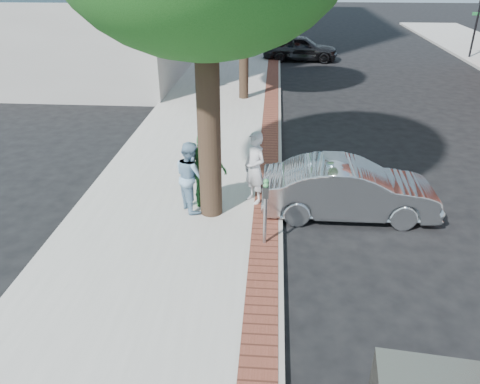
# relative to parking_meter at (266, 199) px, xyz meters

# --- Properties ---
(ground) EXTENTS (120.00, 120.00, 0.00)m
(ground) POSITION_rel_parking_meter_xyz_m (-0.70, -0.64, -1.21)
(ground) COLOR black
(ground) RESTS_ON ground
(sidewalk) EXTENTS (5.00, 60.00, 0.15)m
(sidewalk) POSITION_rel_parking_meter_xyz_m (-2.20, 7.36, -1.13)
(sidewalk) COLOR #9E9991
(sidewalk) RESTS_ON ground
(brick_strip) EXTENTS (0.60, 60.00, 0.01)m
(brick_strip) POSITION_rel_parking_meter_xyz_m (-0.00, 7.36, -1.05)
(brick_strip) COLOR brown
(brick_strip) RESTS_ON sidewalk
(curb) EXTENTS (0.10, 60.00, 0.15)m
(curb) POSITION_rel_parking_meter_xyz_m (0.35, 7.36, -1.13)
(curb) COLOR gray
(curb) RESTS_ON ground
(office_base) EXTENTS (18.20, 22.20, 4.00)m
(office_base) POSITION_rel_parking_meter_xyz_m (-13.70, 21.36, 0.79)
(office_base) COLOR gray
(office_base) RESTS_ON ground
(signal_near) EXTENTS (0.70, 0.15, 3.80)m
(signal_near) POSITION_rel_parking_meter_xyz_m (0.20, 21.36, 1.05)
(signal_near) COLOR black
(signal_near) RESTS_ON ground
(signal_far) EXTENTS (0.70, 0.15, 3.80)m
(signal_far) POSITION_rel_parking_meter_xyz_m (11.80, 21.36, 1.05)
(signal_far) COLOR black
(signal_far) RESTS_ON ground
(parking_meter) EXTENTS (0.12, 0.32, 1.47)m
(parking_meter) POSITION_rel_parking_meter_xyz_m (0.00, 0.00, 0.00)
(parking_meter) COLOR gray
(parking_meter) RESTS_ON sidewalk
(person_gray) EXTENTS (0.76, 0.79, 1.82)m
(person_gray) POSITION_rel_parking_meter_xyz_m (-0.31, 1.89, -0.15)
(person_gray) COLOR #B0B0B5
(person_gray) RESTS_ON sidewalk
(person_officer) EXTENTS (0.99, 1.05, 1.71)m
(person_officer) POSITION_rel_parking_meter_xyz_m (-1.79, 1.41, -0.20)
(person_officer) COLOR #7CA2C0
(person_officer) RESTS_ON sidewalk
(person_green) EXTENTS (1.16, 0.61, 1.89)m
(person_green) POSITION_rel_parking_meter_xyz_m (-1.49, 1.57, -0.11)
(person_green) COLOR #45984E
(person_green) RESTS_ON sidewalk
(sedan_silver) EXTENTS (4.14, 1.47, 1.36)m
(sedan_silver) POSITION_rel_parking_meter_xyz_m (1.96, 1.65, -0.52)
(sedan_silver) COLOR #A2A6A9
(sedan_silver) RESTS_ON ground
(bg_car) EXTENTS (4.42, 1.97, 1.48)m
(bg_car) POSITION_rel_parking_meter_xyz_m (1.57, 20.23, -0.47)
(bg_car) COLOR black
(bg_car) RESTS_ON ground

